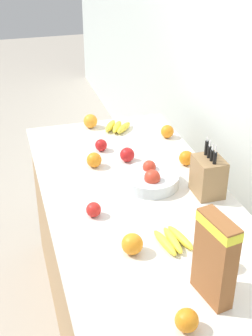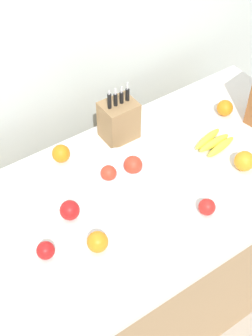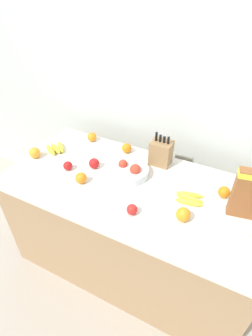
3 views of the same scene
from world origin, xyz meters
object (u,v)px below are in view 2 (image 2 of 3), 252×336
apple_rightmost (46,250)px  knife_block (119,120)px  orange_near_bowl (61,154)px  orange_front_right (225,108)px  apple_leftmost (207,207)px  apple_middle (70,210)px  orange_mid_left (98,242)px  banana_bunch_right (214,143)px  orange_by_cereal (244,161)px  fruit_bowl (121,175)px

apple_rightmost → knife_block: bearing=33.6°
orange_near_bowl → knife_block: bearing=-2.6°
orange_near_bowl → orange_front_right: (0.80, -0.17, -0.00)m
apple_leftmost → apple_middle: 0.54m
apple_leftmost → apple_rightmost: bearing=163.7°
apple_rightmost → orange_near_bowl: 0.50m
orange_near_bowl → orange_mid_left: 0.50m
apple_rightmost → orange_front_right: orange_front_right is taller
apple_middle → orange_front_right: bearing=7.4°
knife_block → apple_middle: 0.51m
banana_bunch_right → apple_rightmost: (-0.90, -0.09, 0.02)m
orange_near_bowl → apple_middle: bearing=-113.0°
apple_leftmost → orange_near_bowl: (-0.33, 0.58, 0.01)m
orange_front_right → orange_by_cereal: bearing=-119.8°
knife_block → orange_by_cereal: knife_block is taller
orange_mid_left → orange_front_right: size_ratio=1.03×
orange_mid_left → orange_front_right: bearing=18.5°
apple_leftmost → orange_mid_left: bearing=167.1°
fruit_bowl → apple_rightmost: bearing=-160.9°
knife_block → orange_mid_left: size_ratio=3.51×
orange_front_right → apple_middle: bearing=-172.6°
orange_near_bowl → orange_mid_left: bearing=-103.4°
orange_near_bowl → orange_mid_left: size_ratio=0.99×
fruit_bowl → orange_by_cereal: 0.53m
banana_bunch_right → orange_mid_left: bearing=-166.9°
knife_block → banana_bunch_right: (0.32, -0.30, -0.08)m
orange_near_bowl → orange_front_right: orange_near_bowl is taller
banana_bunch_right → orange_mid_left: orange_mid_left is taller
fruit_bowl → knife_block: bearing=58.1°
apple_rightmost → orange_by_cereal: orange_by_cereal is taller
banana_bunch_right → orange_by_cereal: 0.18m
orange_front_right → orange_near_bowl: bearing=167.8°
apple_rightmost → apple_leftmost: 0.65m
knife_block → orange_by_cereal: (0.33, -0.48, -0.05)m
fruit_bowl → orange_near_bowl: 0.29m
apple_leftmost → orange_by_cereal: orange_by_cereal is taller
knife_block → fruit_bowl: 0.29m
apple_leftmost → orange_near_bowl: bearing=119.5°
fruit_bowl → apple_leftmost: size_ratio=4.12×
knife_block → apple_middle: knife_block is taller
apple_leftmost → fruit_bowl: bearing=118.7°
apple_middle → orange_by_cereal: (0.75, -0.20, 0.00)m
fruit_bowl → apple_rightmost: 0.46m
fruit_bowl → orange_near_bowl: size_ratio=3.52×
orange_near_bowl → orange_by_cereal: bearing=-38.2°
banana_bunch_right → orange_front_right: (0.19, 0.14, 0.02)m
orange_mid_left → apple_middle: bearing=93.3°
apple_rightmost → apple_middle: (0.16, 0.11, 0.01)m
orange_mid_left → orange_front_right: (0.92, 0.31, -0.00)m
fruit_bowl → orange_by_cereal: fruit_bowl is taller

